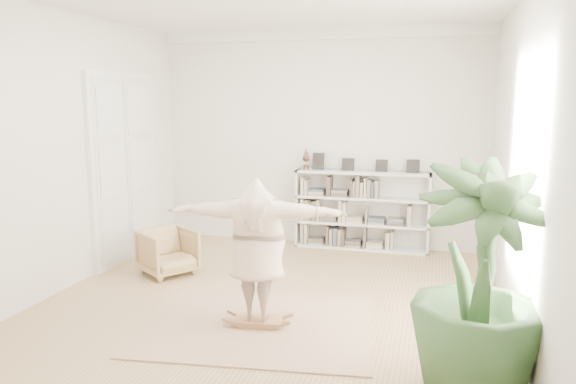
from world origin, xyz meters
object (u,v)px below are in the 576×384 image
object	(u,v)px
houseplant	(479,282)
bookshelf	(361,211)
rocker_board	(258,320)
person	(257,246)
armchair	(168,252)

from	to	relation	value
houseplant	bookshelf	bearing A→B (deg)	109.44
rocker_board	person	xyz separation A→B (m)	(0.00, -0.00, 0.84)
armchair	bookshelf	bearing A→B (deg)	-14.60
bookshelf	armchair	world-z (taller)	bookshelf
bookshelf	person	bearing A→B (deg)	-100.58
armchair	person	world-z (taller)	person
rocker_board	houseplant	size ratio (longest dim) A/B	0.27
bookshelf	armchair	size ratio (longest dim) A/B	3.11
person	houseplant	world-z (taller)	houseplant
bookshelf	armchair	xyz separation A→B (m)	(-2.47, -2.08, -0.31)
armchair	rocker_board	distance (m)	2.33
rocker_board	houseplant	world-z (taller)	houseplant
person	houseplant	size ratio (longest dim) A/B	0.96
rocker_board	person	distance (m)	0.84
houseplant	person	bearing A→B (deg)	158.07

